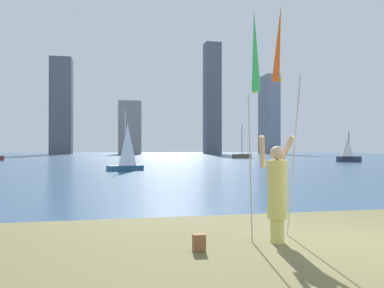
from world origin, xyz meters
The scene contains 12 objects.
ground centered at (0.00, 50.95, -0.06)m, with size 120.00×138.00×0.12m.
person centered at (-1.88, 0.73, 0.96)m, with size 0.71×0.53×1.95m.
kite_flag_left centered at (-2.32, 0.71, 3.39)m, with size 0.16×0.50×4.23m.
kite_flag_right centered at (-1.45, 1.61, 3.77)m, with size 0.16×1.20×4.63m.
bag centered at (-3.41, 0.42, 0.14)m, with size 0.21×0.14×0.29m.
sailboat_0 centered at (14.44, 50.41, 0.38)m, with size 3.25×2.16×5.10m.
sailboat_2 centered at (-3.68, 23.06, 1.63)m, with size 2.71×1.84×4.38m.
sailboat_5 centered at (21.89, 34.85, 1.41)m, with size 2.89×1.49×3.56m.
skyline_tower_1 centered at (-16.57, 92.84, 11.50)m, with size 5.04×5.29×23.00m.
skyline_tower_2 centered at (-0.50, 90.01, 6.32)m, with size 5.35×5.37×12.64m.
skyline_tower_3 centered at (20.18, 90.20, 13.95)m, with size 3.95×3.81×27.91m.
skyline_tower_4 centered at (34.37, 87.64, 9.86)m, with size 3.26×6.81×19.72m.
Camera 1 is at (-4.84, -5.94, 1.74)m, focal length 36.81 mm.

